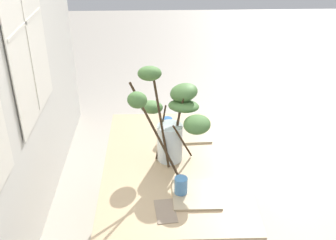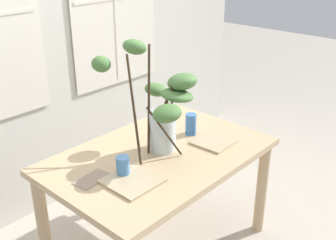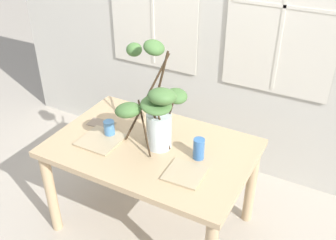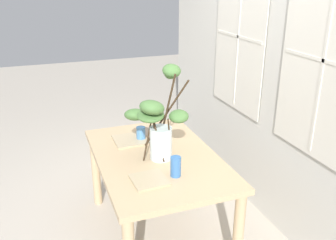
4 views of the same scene
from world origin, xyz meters
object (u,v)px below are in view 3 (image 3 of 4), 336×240
object	(u,v)px
drinking_glass_blue_left	(109,128)
drinking_glass_blue_right	(199,149)
vase_with_branches	(155,109)
plate_square_right	(185,173)
dining_table	(152,158)
plate_square_left	(101,140)

from	to	relation	value
drinking_glass_blue_left	drinking_glass_blue_right	bearing A→B (deg)	5.03
vase_with_branches	plate_square_right	world-z (taller)	vase_with_branches
vase_with_branches	drinking_glass_blue_right	size ratio (longest dim) A/B	4.98
vase_with_branches	drinking_glass_blue_left	xyz separation A→B (m)	(-0.36, -0.04, -0.24)
dining_table	plate_square_right	size ratio (longest dim) A/B	5.91
dining_table	drinking_glass_blue_right	bearing A→B (deg)	4.79
dining_table	vase_with_branches	size ratio (longest dim) A/B	1.90
plate_square_right	plate_square_left	bearing A→B (deg)	176.04
vase_with_branches	drinking_glass_blue_right	xyz separation A→B (m)	(0.30, 0.02, -0.22)
dining_table	drinking_glass_blue_left	xyz separation A→B (m)	(-0.32, -0.03, 0.17)
drinking_glass_blue_right	plate_square_left	world-z (taller)	drinking_glass_blue_right
drinking_glass_blue_left	plate_square_right	world-z (taller)	drinking_glass_blue_left
drinking_glass_blue_left	vase_with_branches	bearing A→B (deg)	6.00
vase_with_branches	drinking_glass_blue_right	bearing A→B (deg)	3.89
vase_with_branches	plate_square_left	distance (m)	0.49
plate_square_left	plate_square_right	size ratio (longest dim) A/B	1.18
drinking_glass_blue_right	plate_square_left	xyz separation A→B (m)	(-0.67, -0.15, -0.06)
drinking_glass_blue_left	plate_square_left	distance (m)	0.10
drinking_glass_blue_right	plate_square_left	distance (m)	0.69
plate_square_right	vase_with_branches	bearing A→B (deg)	150.33
vase_with_branches	drinking_glass_blue_left	size ratio (longest dim) A/B	6.24
plate_square_left	drinking_glass_blue_left	bearing A→B (deg)	80.95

